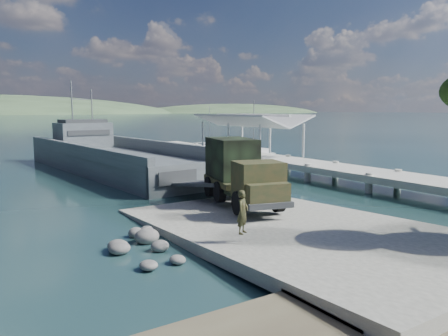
# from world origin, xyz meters

# --- Properties ---
(ground) EXTENTS (1400.00, 1400.00, 0.00)m
(ground) POSITION_xyz_m (0.00, 0.00, 0.00)
(ground) COLOR #163534
(ground) RESTS_ON ground
(boat_ramp) EXTENTS (10.00, 18.00, 0.50)m
(boat_ramp) POSITION_xyz_m (0.00, -1.00, 0.25)
(boat_ramp) COLOR slate
(boat_ramp) RESTS_ON ground
(shoreline_rocks) EXTENTS (3.20, 5.60, 0.90)m
(shoreline_rocks) POSITION_xyz_m (-6.20, 0.50, 0.00)
(shoreline_rocks) COLOR #4F4F4D
(shoreline_rocks) RESTS_ON ground
(distant_headlands) EXTENTS (1000.00, 240.00, 48.00)m
(distant_headlands) POSITION_xyz_m (50.00, 560.00, 0.00)
(distant_headlands) COLOR #32492D
(distant_headlands) RESTS_ON ground
(pier) EXTENTS (6.40, 44.00, 6.10)m
(pier) POSITION_xyz_m (13.00, 18.77, 1.60)
(pier) COLOR #A3A59B
(pier) RESTS_ON ground
(landing_craft) EXTENTS (10.30, 32.53, 9.52)m
(landing_craft) POSITION_xyz_m (0.73, 23.84, 0.78)
(landing_craft) COLOR #424B4E
(landing_craft) RESTS_ON ground
(military_truck) EXTENTS (4.11, 7.96, 3.55)m
(military_truck) POSITION_xyz_m (0.79, 4.38, 2.26)
(military_truck) COLOR black
(military_truck) RESTS_ON boat_ramp
(soldier) EXTENTS (0.75, 0.68, 1.72)m
(soldier) POSITION_xyz_m (-3.43, -1.83, 1.36)
(soldier) COLOR #232F1A
(soldier) RESTS_ON boat_ramp
(sailboat_near) EXTENTS (2.20, 5.88, 7.00)m
(sailboat_near) POSITION_xyz_m (18.03, 25.89, 0.37)
(sailboat_near) COLOR silver
(sailboat_near) RESTS_ON ground
(sailboat_far) EXTENTS (1.75, 5.31, 6.39)m
(sailboat_far) POSITION_xyz_m (20.32, 39.86, 0.34)
(sailboat_far) COLOR silver
(sailboat_far) RESTS_ON ground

